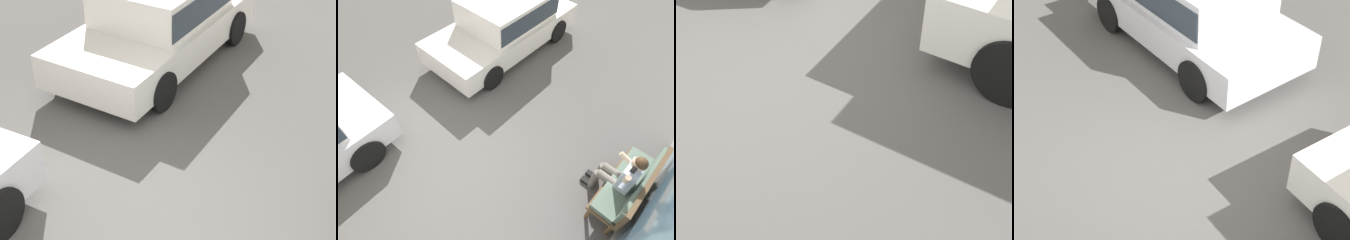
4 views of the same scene
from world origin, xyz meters
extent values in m
plane|color=#565451|center=(0.00, 0.00, 0.00)|extent=(60.00, 60.00, 0.00)
cylinder|color=black|center=(-2.05, -0.84, 0.32)|extent=(0.64, 0.18, 0.64)
cube|color=silver|center=(2.43, -1.88, 0.54)|extent=(4.22, 2.10, 0.58)
cylinder|color=black|center=(3.66, -0.91, 0.34)|extent=(0.68, 0.22, 0.67)
cylinder|color=black|center=(1.10, -1.05, 0.34)|extent=(0.68, 0.22, 0.67)
cylinder|color=black|center=(1.20, -2.84, 0.34)|extent=(0.68, 0.22, 0.67)
camera|label=1|loc=(3.62, 2.60, 4.39)|focal=55.00mm
camera|label=2|loc=(1.17, 2.60, 4.64)|focal=28.00mm
camera|label=3|loc=(-2.54, 2.60, 3.07)|focal=55.00mm
camera|label=4|loc=(-4.10, 2.60, 4.96)|focal=55.00mm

